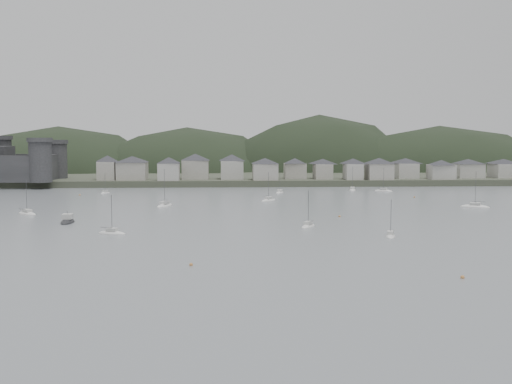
{
  "coord_description": "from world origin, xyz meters",
  "views": [
    {
      "loc": [
        -10.57,
        -119.2,
        22.77
      ],
      "look_at": [
        0.0,
        75.0,
        6.0
      ],
      "focal_mm": 43.89,
      "sensor_mm": 36.0,
      "label": 1
    }
  ],
  "objects": [
    {
      "name": "waterfront_town",
      "position": [
        50.59,
        183.34,
        8.66
      ],
      "size": [
        451.48,
        28.46,
        12.92
      ],
      "color": "gray",
      "rests_on": "far_shore_land"
    },
    {
      "name": "ground",
      "position": [
        0.0,
        0.0,
        0.0
      ],
      "size": [
        900.0,
        900.0,
        0.0
      ],
      "primitive_type": "plane",
      "color": "slate",
      "rests_on": "ground"
    },
    {
      "name": "mooring_buoys",
      "position": [
        -0.65,
        57.88,
        0.15
      ],
      "size": [
        170.52,
        154.5,
        0.7
      ],
      "color": "#BD7C3F",
      "rests_on": "ground"
    },
    {
      "name": "motor_launch_far",
      "position": [
        -52.33,
        50.74,
        0.28
      ],
      "size": [
        3.57,
        9.26,
        4.17
      ],
      "rotation": [
        0.0,
        0.0,
        3.17
      ],
      "color": "black",
      "rests_on": "ground"
    },
    {
      "name": "sailboat_lead",
      "position": [
        28.35,
        22.12,
        0.18
      ],
      "size": [
        4.0,
        7.12,
        9.31
      ],
      "rotation": [
        0.0,
        0.0,
        6.0
      ],
      "color": "silver",
      "rests_on": "ground"
    },
    {
      "name": "far_shore_land",
      "position": [
        0.0,
        295.0,
        1.5
      ],
      "size": [
        900.0,
        250.0,
        3.0
      ],
      "primitive_type": "cube",
      "color": "#383D2D",
      "rests_on": "ground"
    },
    {
      "name": "moored_fleet",
      "position": [
        -17.54,
        75.29,
        0.18
      ],
      "size": [
        266.74,
        174.66,
        13.49
      ],
      "color": "silver",
      "rests_on": "ground"
    },
    {
      "name": "forested_ridge",
      "position": [
        4.83,
        269.4,
        -11.28
      ],
      "size": [
        851.55,
        103.94,
        102.57
      ],
      "color": "black",
      "rests_on": "ground"
    }
  ]
}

